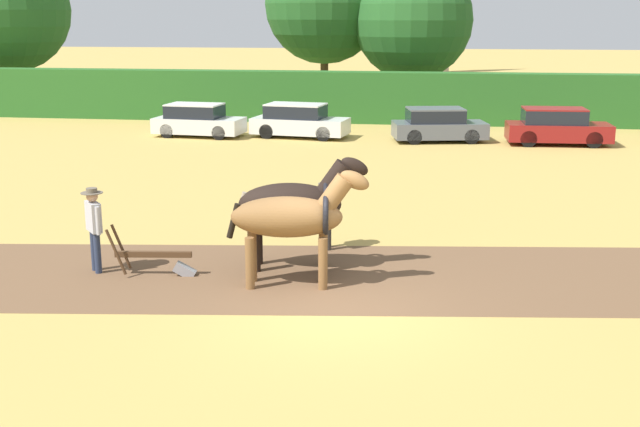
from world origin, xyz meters
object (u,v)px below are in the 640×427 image
tree_center_left (413,20)px  parked_car_center (557,127)px  tree_left (324,4)px  farmer_at_plow (94,223)px  draft_horse_lead_left (293,218)px  parked_car_far_left (198,121)px  tree_far_left (8,10)px  draft_horse_lead_right (296,204)px  plow (160,260)px  parked_car_left (299,121)px  parked_car_center_left (438,125)px  farmer_beside_team (327,209)px

tree_center_left → parked_car_center: size_ratio=1.93×
tree_left → farmer_at_plow: 30.61m
draft_horse_lead_left → parked_car_far_left: 20.83m
tree_far_left → draft_horse_lead_right: tree_far_left is taller
tree_center_left → plow: size_ratio=4.52×
tree_center_left → farmer_at_plow: bearing=-100.6°
parked_car_left → parked_car_center_left: 6.07m
tree_far_left → parked_car_center: (29.53, -10.20, -4.79)m
plow → farmer_at_plow: 1.59m
farmer_beside_team → parked_car_left: bearing=77.3°
farmer_at_plow → parked_car_left: (0.93, 19.43, -0.35)m
tree_left → plow: bearing=-88.4°
plow → parked_car_left: parked_car_left is taller
parked_car_far_left → parked_car_left: bearing=10.0°
plow → draft_horse_lead_right: bearing=11.5°
draft_horse_lead_right → parked_car_center_left: (2.91, 18.25, -0.70)m
tree_left → farmer_at_plow: size_ratio=5.12×
tree_far_left → parked_car_center: 31.61m
parked_car_center_left → tree_center_left: bearing=87.3°
farmer_at_plow → plow: bearing=-42.1°
farmer_beside_team → parked_car_left: farmer_beside_team is taller
farmer_at_plow → parked_car_left: farmer_at_plow is taller
tree_center_left → parked_car_left: 11.62m
draft_horse_lead_right → parked_car_far_left: size_ratio=0.71×
tree_far_left → farmer_at_plow: size_ratio=5.06×
tree_far_left → draft_horse_lead_right: bearing=-52.4°
farmer_beside_team → parked_car_center_left: (2.46, 16.73, -0.25)m
tree_center_left → parked_car_left: tree_center_left is taller
parked_car_far_left → farmer_at_plow: bearing=-74.1°
tree_far_left → farmer_beside_team: (22.21, -26.78, -4.58)m
draft_horse_lead_right → parked_car_far_left: 19.75m
tree_left → parked_car_center_left: tree_left is taller
tree_far_left → parked_car_left: 21.54m
tree_center_left → farmer_at_plow: 30.00m
plow → parked_car_center: parked_car_center is taller
parked_car_left → parked_car_center: 10.94m
plow → parked_car_center: (10.45, 19.00, 0.41)m
tree_far_left → farmer_at_plow: 34.39m
parked_car_far_left → tree_center_left: bearing=53.8°
tree_far_left → draft_horse_lead_left: bearing=-53.3°
farmer_beside_team → parked_car_center: (7.32, 16.58, -0.21)m
draft_horse_lead_right → plow: draft_horse_lead_right is taller
parked_car_center → parked_car_center_left: bearing=176.2°
farmer_at_plow → parked_car_center: farmer_at_plow is taller
farmer_beside_team → parked_car_left: size_ratio=0.37×
tree_far_left → parked_car_far_left: bearing=-35.5°
tree_left → farmer_beside_team: 28.56m
draft_horse_lead_right → plow: 3.02m
tree_left → parked_car_left: 11.97m
draft_horse_lead_left → parked_car_left: bearing=92.4°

